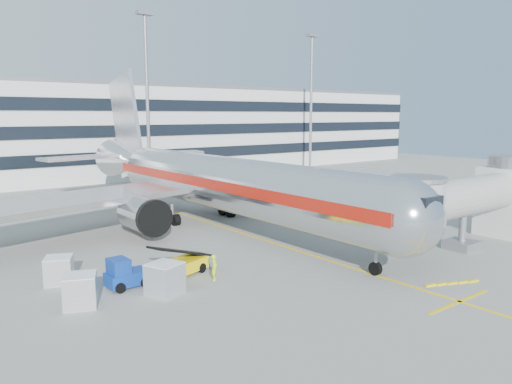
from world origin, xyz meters
TOP-DOWN VIEW (x-y plane):
  - ground at (0.00, 0.00)m, footprint 180.00×180.00m
  - lead_in_line at (0.00, 10.00)m, footprint 0.25×70.00m
  - stop_bar at (0.00, -14.00)m, footprint 6.00×0.25m
  - main_jet at (0.00, 11.72)m, footprint 50.95×48.70m
  - jet_bridge at (12.18, -8.00)m, footprint 17.80×4.50m
  - terminal at (0.00, 57.95)m, footprint 150.00×24.25m
  - light_mast_centre at (8.00, 42.00)m, footprint 2.40×1.20m
  - light_mast_east at (42.00, 42.00)m, footprint 2.40×1.20m
  - belt_loader at (-10.71, -0.29)m, footprint 5.20×3.16m
  - baggage_tug at (-14.07, -0.19)m, footprint 2.59×1.71m
  - cargo_container_left at (-17.25, -1.58)m, footprint 2.25×2.25m
  - cargo_container_right at (-17.02, 3.08)m, footprint 2.15×2.15m
  - cargo_container_front at (-12.65, -2.68)m, footprint 2.30×2.30m
  - ramp_worker at (-8.97, -2.35)m, footprint 0.70×0.73m

SIDE VIEW (x-z plane):
  - ground at x=0.00m, z-range 0.00..0.00m
  - lead_in_line at x=0.00m, z-range 0.00..0.01m
  - stop_bar at x=0.00m, z-range 0.00..0.01m
  - belt_loader at x=-10.71m, z-range -0.53..1.91m
  - baggage_tug at x=-14.07m, z-range -0.12..1.78m
  - ramp_worker at x=-8.97m, z-range 0.00..1.68m
  - cargo_container_right at x=-17.02m, z-range 0.00..1.73m
  - cargo_container_left at x=-17.25m, z-range 0.01..1.84m
  - cargo_container_front at x=-12.65m, z-range 0.01..1.89m
  - jet_bridge at x=12.18m, z-range 0.37..7.37m
  - main_jet at x=0.00m, z-range -3.79..12.26m
  - terminal at x=0.00m, z-range 0.00..15.60m
  - light_mast_centre at x=8.00m, z-range 2.15..27.60m
  - light_mast_east at x=42.00m, z-range 2.15..27.60m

